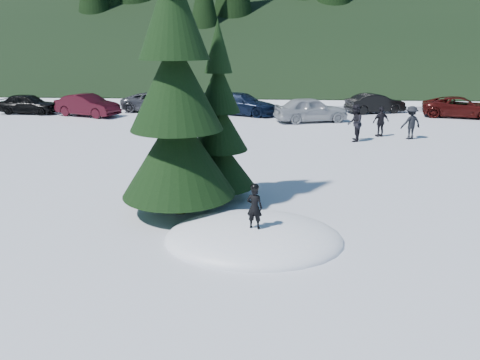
# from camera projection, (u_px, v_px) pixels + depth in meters

# --- Properties ---
(ground) EXTENTS (200.00, 200.00, 0.00)m
(ground) POSITION_uv_depth(u_px,v_px,m) (254.00, 240.00, 11.65)
(ground) COLOR white
(ground) RESTS_ON ground
(snow_mound) EXTENTS (4.48, 3.52, 0.96)m
(snow_mound) POSITION_uv_depth(u_px,v_px,m) (254.00, 240.00, 11.65)
(snow_mound) COLOR white
(snow_mound) RESTS_ON ground
(spruce_tall) EXTENTS (3.20, 3.20, 8.60)m
(spruce_tall) POSITION_uv_depth(u_px,v_px,m) (176.00, 96.00, 12.56)
(spruce_tall) COLOR #311D10
(spruce_tall) RESTS_ON ground
(spruce_short) EXTENTS (2.20, 2.20, 5.37)m
(spruce_short) POSITION_uv_depth(u_px,v_px,m) (219.00, 132.00, 14.18)
(spruce_short) COLOR #311D10
(spruce_short) RESTS_ON ground
(child_skier) EXTENTS (0.42, 0.33, 1.03)m
(child_skier) POSITION_uv_depth(u_px,v_px,m) (255.00, 207.00, 10.99)
(child_skier) COLOR black
(child_skier) RESTS_ON snow_mound
(adult_0) EXTENTS (0.87, 1.02, 1.82)m
(adult_0) POSITION_uv_depth(u_px,v_px,m) (355.00, 123.00, 22.73)
(adult_0) COLOR black
(adult_0) RESTS_ON ground
(adult_1) EXTENTS (0.98, 0.67, 1.54)m
(adult_1) POSITION_uv_depth(u_px,v_px,m) (381.00, 122.00, 23.91)
(adult_1) COLOR black
(adult_1) RESTS_ON ground
(adult_2) EXTENTS (1.21, 0.93, 1.65)m
(adult_2) POSITION_uv_depth(u_px,v_px,m) (411.00, 123.00, 23.30)
(adult_2) COLOR black
(adult_2) RESTS_ON ground
(car_0) EXTENTS (4.09, 1.93, 1.35)m
(car_0) POSITION_uv_depth(u_px,v_px,m) (28.00, 104.00, 31.44)
(car_0) COLOR black
(car_0) RESTS_ON ground
(car_1) EXTENTS (4.57, 2.88, 1.42)m
(car_1) POSITION_uv_depth(u_px,v_px,m) (87.00, 105.00, 30.42)
(car_1) COLOR black
(car_1) RESTS_ON ground
(car_2) EXTENTS (4.76, 2.39, 1.29)m
(car_2) POSITION_uv_depth(u_px,v_px,m) (156.00, 102.00, 32.61)
(car_2) COLOR #46464D
(car_2) RESTS_ON ground
(car_3) EXTENTS (5.29, 3.73, 1.42)m
(car_3) POSITION_uv_depth(u_px,v_px,m) (242.00, 104.00, 31.03)
(car_3) COLOR black
(car_3) RESTS_ON ground
(car_4) EXTENTS (4.73, 2.92, 1.50)m
(car_4) POSITION_uv_depth(u_px,v_px,m) (311.00, 109.00, 28.29)
(car_4) COLOR #9FA3A8
(car_4) RESTS_ON ground
(car_5) EXTENTS (4.22, 2.57, 1.31)m
(car_5) POSITION_uv_depth(u_px,v_px,m) (375.00, 103.00, 31.78)
(car_5) COLOR black
(car_5) RESTS_ON ground
(car_6) EXTENTS (5.08, 3.29, 1.30)m
(car_6) POSITION_uv_depth(u_px,v_px,m) (461.00, 107.00, 29.99)
(car_6) COLOR #3D0C0B
(car_6) RESTS_ON ground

